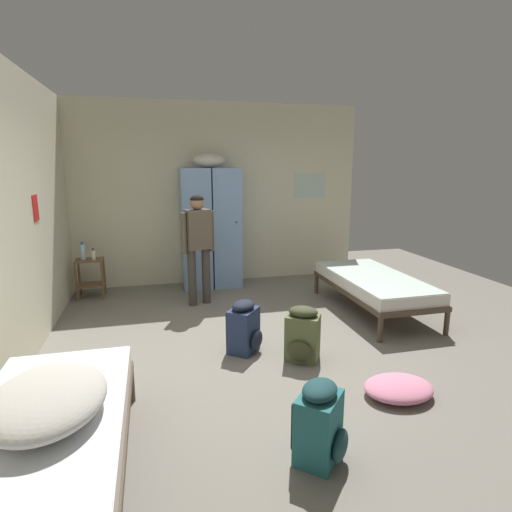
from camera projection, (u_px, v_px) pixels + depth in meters
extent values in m
plane|color=slate|center=(262.00, 349.00, 4.41)|extent=(8.85, 8.85, 0.00)
cube|color=beige|center=(218.00, 194.00, 6.75)|extent=(4.65, 0.06, 2.86)
cube|color=beige|center=(2.00, 222.00, 3.56)|extent=(0.06, 5.53, 2.86)
cube|color=#B7CCBC|center=(309.00, 186.00, 7.06)|extent=(0.55, 0.01, 0.40)
cube|color=red|center=(36.00, 208.00, 4.48)|extent=(0.01, 0.20, 0.28)
cube|color=#7A9ECC|center=(196.00, 229.00, 6.47)|extent=(0.44, 0.52, 1.85)
cylinder|color=black|center=(206.00, 223.00, 6.21)|extent=(0.02, 0.03, 0.02)
cube|color=#7A9ECC|center=(225.00, 228.00, 6.58)|extent=(0.44, 0.52, 1.85)
cylinder|color=black|center=(236.00, 222.00, 6.32)|extent=(0.02, 0.03, 0.02)
ellipsoid|color=beige|center=(209.00, 160.00, 6.30)|extent=(0.48, 0.36, 0.22)
cylinder|color=brown|center=(76.00, 282.00, 5.91)|extent=(0.03, 0.03, 0.55)
cylinder|color=brown|center=(103.00, 281.00, 5.99)|extent=(0.03, 0.03, 0.55)
cylinder|color=brown|center=(79.00, 277.00, 6.17)|extent=(0.03, 0.03, 0.55)
cylinder|color=brown|center=(105.00, 276.00, 6.25)|extent=(0.03, 0.03, 0.55)
cube|color=brown|center=(91.00, 285.00, 6.10)|extent=(0.38, 0.30, 0.02)
cube|color=brown|center=(89.00, 260.00, 6.02)|extent=(0.38, 0.30, 0.02)
cylinder|color=#473828|center=(18.00, 399.00, 3.23)|extent=(0.06, 0.06, 0.28)
cylinder|color=#473828|center=(131.00, 385.00, 3.43)|extent=(0.06, 0.06, 0.28)
cube|color=#473828|center=(47.00, 448.00, 2.42)|extent=(0.90, 1.90, 0.06)
cube|color=silver|center=(45.00, 432.00, 2.40)|extent=(0.87, 1.84, 0.14)
cube|color=silver|center=(43.00, 421.00, 2.38)|extent=(0.86, 1.82, 0.01)
cylinder|color=#473828|center=(367.00, 280.00, 6.51)|extent=(0.06, 0.06, 0.28)
cylinder|color=#473828|center=(316.00, 284.00, 6.31)|extent=(0.06, 0.06, 0.28)
cylinder|color=#473828|center=(447.00, 323.00, 4.76)|extent=(0.06, 0.06, 0.28)
cylinder|color=#473828|center=(380.00, 330.00, 4.57)|extent=(0.06, 0.06, 0.28)
cube|color=#473828|center=(373.00, 289.00, 5.50)|extent=(0.90, 1.90, 0.06)
cube|color=silver|center=(374.00, 281.00, 5.48)|extent=(0.87, 1.84, 0.14)
cube|color=silver|center=(374.00, 276.00, 5.46)|extent=(0.86, 1.82, 0.01)
ellipsoid|color=#B7B2A8|center=(47.00, 399.00, 2.40)|extent=(0.65, 0.85, 0.21)
cylinder|color=#3D3833|center=(206.00, 276.00, 5.82)|extent=(0.11, 0.11, 0.78)
cylinder|color=#3D3833|center=(192.00, 278.00, 5.72)|extent=(0.11, 0.11, 0.78)
cube|color=brown|center=(198.00, 229.00, 5.63)|extent=(0.37, 0.28, 0.53)
cylinder|color=brown|center=(211.00, 231.00, 5.74)|extent=(0.08, 0.08, 0.55)
cylinder|color=brown|center=(184.00, 234.00, 5.53)|extent=(0.08, 0.08, 0.55)
sphere|color=#936B4C|center=(197.00, 203.00, 5.55)|extent=(0.19, 0.19, 0.19)
ellipsoid|color=black|center=(197.00, 199.00, 5.54)|extent=(0.18, 0.18, 0.10)
cylinder|color=#B2DBEA|center=(83.00, 252.00, 5.99)|extent=(0.07, 0.07, 0.22)
cylinder|color=#2666B2|center=(82.00, 243.00, 5.96)|extent=(0.04, 0.04, 0.04)
cylinder|color=white|center=(94.00, 255.00, 5.98)|extent=(0.05, 0.05, 0.14)
cylinder|color=black|center=(93.00, 249.00, 5.96)|extent=(0.03, 0.03, 0.02)
cube|color=navy|center=(243.00, 330.00, 4.33)|extent=(0.39, 0.40, 0.46)
ellipsoid|color=black|center=(257.00, 340.00, 4.29)|extent=(0.21, 0.24, 0.20)
ellipsoid|color=black|center=(243.00, 305.00, 4.27)|extent=(0.35, 0.36, 0.10)
cube|color=black|center=(228.00, 329.00, 4.30)|extent=(0.05, 0.05, 0.32)
cube|color=black|center=(236.00, 323.00, 4.46)|extent=(0.05, 0.05, 0.32)
cube|color=#566038|center=(303.00, 337.00, 4.15)|extent=(0.40, 0.37, 0.46)
ellipsoid|color=#383D23|center=(299.00, 351.00, 4.03)|extent=(0.25, 0.19, 0.20)
ellipsoid|color=#383D23|center=(303.00, 312.00, 4.09)|extent=(0.36, 0.33, 0.10)
cube|color=black|center=(297.00, 329.00, 4.30)|extent=(0.06, 0.05, 0.32)
cube|color=black|center=(314.00, 331.00, 4.25)|extent=(0.06, 0.05, 0.32)
cube|color=#23666B|center=(318.00, 427.00, 2.73)|extent=(0.39, 0.40, 0.46)
ellipsoid|color=#193D42|center=(340.00, 446.00, 2.68)|extent=(0.22, 0.23, 0.20)
ellipsoid|color=#193D42|center=(320.00, 390.00, 2.68)|extent=(0.35, 0.36, 0.10)
cube|color=black|center=(294.00, 426.00, 2.72)|extent=(0.05, 0.05, 0.32)
cube|color=black|center=(304.00, 412.00, 2.87)|extent=(0.05, 0.05, 0.32)
ellipsoid|color=pink|center=(399.00, 388.00, 3.52)|extent=(0.59, 0.47, 0.14)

